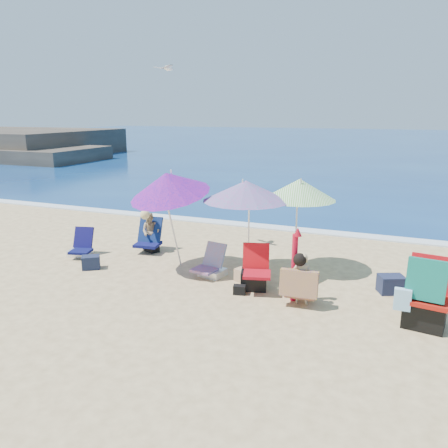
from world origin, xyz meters
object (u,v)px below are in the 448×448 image
at_px(chair_rainbow, 211,267).
at_px(camp_chair_left, 254,276).
at_px(person_center, 301,280).
at_px(camp_chair_right, 425,302).
at_px(chair_navy, 81,248).
at_px(umbrella_turquoise, 246,191).
at_px(seagull, 168,68).
at_px(person_left, 150,232).
at_px(umbrella_blue, 168,184).
at_px(umbrella_striped, 299,189).
at_px(furled_umbrella, 295,261).

height_order(chair_rainbow, camp_chair_left, camp_chair_left).
bearing_deg(person_center, camp_chair_left, 157.56).
relative_size(chair_rainbow, camp_chair_right, 0.63).
bearing_deg(camp_chair_left, chair_navy, 174.61).
distance_m(umbrella_turquoise, seagull, 3.65).
relative_size(chair_navy, camp_chair_left, 0.83).
height_order(camp_chair_left, person_left, person_left).
distance_m(chair_rainbow, person_center, 2.15).
bearing_deg(camp_chair_left, person_center, -22.44).
bearing_deg(umbrella_blue, person_left, 136.92).
distance_m(umbrella_striped, seagull, 4.18).
xyz_separation_m(chair_navy, person_left, (1.33, 0.93, 0.30)).
bearing_deg(person_left, camp_chair_right, -16.93).
xyz_separation_m(umbrella_striped, seagull, (-3.29, 0.60, 2.51)).
xyz_separation_m(camp_chair_right, seagull, (-5.71, 2.42, 3.84)).
relative_size(umbrella_turquoise, chair_rainbow, 2.79).
bearing_deg(umbrella_turquoise, person_center, -38.14).
xyz_separation_m(furled_umbrella, seagull, (-3.59, 2.19, 3.51)).
height_order(camp_chair_left, camp_chair_right, camp_chair_right).
relative_size(umbrella_turquoise, chair_navy, 2.80).
distance_m(chair_navy, camp_chair_right, 7.40).
distance_m(umbrella_striped, person_left, 3.81).
xyz_separation_m(umbrella_striped, chair_navy, (-4.92, -0.91, -1.57)).
bearing_deg(person_center, camp_chair_right, -2.58).
distance_m(umbrella_blue, chair_rainbow, 1.93).
height_order(umbrella_turquoise, camp_chair_right, umbrella_turquoise).
relative_size(umbrella_turquoise, person_left, 1.94).
distance_m(umbrella_blue, furled_umbrella, 3.06).
bearing_deg(umbrella_turquoise, furled_umbrella, -37.41).
distance_m(furled_umbrella, chair_navy, 5.30).
bearing_deg(umbrella_turquoise, umbrella_blue, -165.84).
bearing_deg(camp_chair_right, umbrella_turquoise, 160.61).
height_order(umbrella_turquoise, umbrella_blue, umbrella_blue).
bearing_deg(person_center, chair_rainbow, 159.72).
xyz_separation_m(umbrella_blue, seagull, (-0.81, 1.62, 2.40)).
xyz_separation_m(camp_chair_left, camp_chair_right, (2.94, -0.49, 0.16)).
xyz_separation_m(chair_navy, person_center, (5.37, -0.81, 0.29)).
bearing_deg(person_left, chair_navy, -145.08).
xyz_separation_m(umbrella_striped, umbrella_blue, (-2.48, -1.02, 0.12)).
xyz_separation_m(chair_navy, chair_rainbow, (3.37, -0.07, 0.00)).
height_order(umbrella_turquoise, person_left, umbrella_turquoise).
bearing_deg(person_left, seagull, 63.00).
bearing_deg(chair_navy, chair_rainbow, -1.27).
height_order(chair_navy, seagull, seagull).
bearing_deg(seagull, chair_rainbow, -42.44).
relative_size(umbrella_striped, person_left, 1.91).
distance_m(furled_umbrella, person_left, 4.22).
bearing_deg(chair_rainbow, camp_chair_left, -18.22).
xyz_separation_m(furled_umbrella, person_center, (0.15, -0.14, -0.29)).
xyz_separation_m(umbrella_turquoise, person_left, (-2.65, 0.65, -1.28)).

